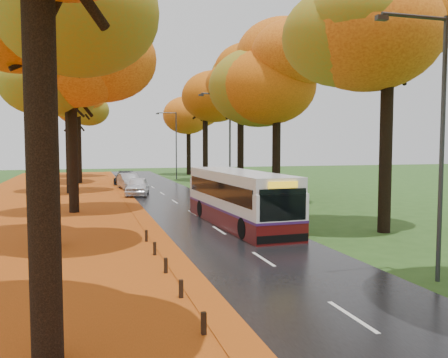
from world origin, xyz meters
name	(u,v)px	position (x,y,z in m)	size (l,w,h in m)	color
road	(189,211)	(0.00, 25.00, 0.02)	(6.50, 90.00, 0.04)	black
centre_line	(189,211)	(0.00, 25.00, 0.04)	(0.12, 90.00, 0.01)	silver
leaf_verge	(35,217)	(-9.00, 25.00, 0.01)	(12.00, 90.00, 0.02)	#8C3C0C
leaf_drift	(140,213)	(-3.05, 25.00, 0.04)	(0.90, 90.00, 0.01)	#B34B12
trees_left	(66,57)	(-7.18, 27.06, 9.53)	(9.20, 74.00, 13.88)	black
trees_right	(284,65)	(7.19, 26.91, 9.69)	(9.30, 74.20, 13.96)	black
bollard_row	(220,348)	(-3.70, 4.70, 0.26)	(0.11, 23.51, 0.52)	black
streetlamp_near	(436,127)	(3.95, 8.00, 4.71)	(2.45, 0.18, 8.00)	#333538
streetlamp_mid	(227,137)	(3.95, 30.00, 4.71)	(2.45, 0.18, 8.00)	#333538
streetlamp_far	(174,140)	(3.95, 52.00, 4.71)	(2.45, 0.18, 8.00)	#333538
bus	(239,197)	(1.39, 19.23, 1.49)	(2.88, 10.65, 2.78)	#4B0B0B
car_white	(137,186)	(-2.16, 35.06, 0.79)	(1.76, 4.37, 1.49)	white
car_silver	(129,181)	(-2.35, 40.96, 0.78)	(1.56, 4.47, 1.47)	gray
car_dark	(124,178)	(-2.35, 46.83, 0.69)	(1.82, 4.47, 1.30)	black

